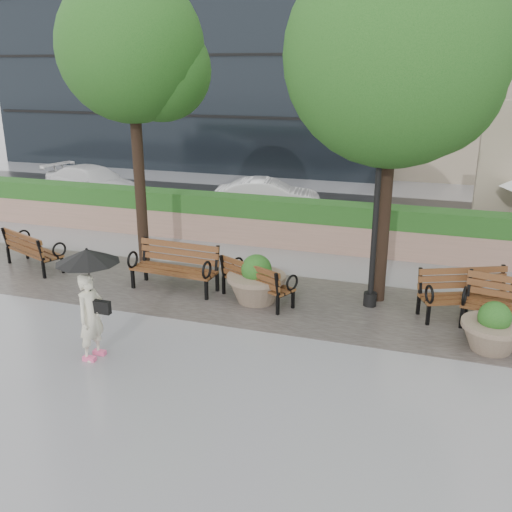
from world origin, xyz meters
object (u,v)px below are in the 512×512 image
(planter_right, at_px, (493,332))
(car_right, at_px, (268,196))
(bench_3, at_px, (465,304))
(bench_0, at_px, (34,258))
(bench_1, at_px, (175,277))
(pedestrian, at_px, (90,293))
(car_left, at_px, (94,183))
(lamppost, at_px, (375,220))
(planter_left, at_px, (257,284))
(bench_2, at_px, (257,289))

(planter_right, relative_size, car_right, 0.31)
(bench_3, xyz_separation_m, planter_right, (0.43, -1.33, 0.07))
(bench_0, bearing_deg, planter_right, -163.62)
(bench_1, relative_size, pedestrian, 1.02)
(car_left, bearing_deg, lamppost, -107.52)
(bench_1, height_order, car_right, car_right)
(car_left, bearing_deg, bench_3, -103.76)
(bench_0, relative_size, pedestrian, 0.97)
(bench_1, distance_m, lamppost, 4.69)
(bench_3, bearing_deg, car_left, 127.90)
(planter_left, xyz_separation_m, planter_right, (4.75, -0.80, -0.05))
(bench_2, xyz_separation_m, pedestrian, (-1.93, -3.30, 0.94))
(car_right, height_order, pedestrian, pedestrian)
(lamppost, relative_size, car_right, 1.18)
(planter_left, relative_size, planter_right, 1.15)
(car_left, bearing_deg, bench_0, -143.02)
(car_right, bearing_deg, bench_1, 168.56)
(bench_1, relative_size, planter_left, 1.59)
(bench_2, height_order, bench_3, bench_3)
(pedestrian, bearing_deg, car_right, 9.78)
(planter_right, bearing_deg, bench_3, 108.01)
(bench_0, xyz_separation_m, planter_right, (10.80, -1.08, 0.08))
(bench_1, xyz_separation_m, bench_3, (6.32, 0.46, -0.02))
(bench_0, relative_size, bench_1, 0.95)
(bench_1, bearing_deg, bench_0, -179.67)
(bench_3, height_order, pedestrian, pedestrian)
(car_left, height_order, car_right, car_left)
(planter_right, xyz_separation_m, car_right, (-6.87, 8.47, 0.23))
(lamppost, bearing_deg, bench_3, -0.48)
(lamppost, bearing_deg, car_left, 148.23)
(bench_1, relative_size, bench_2, 1.11)
(bench_1, distance_m, pedestrian, 3.47)
(bench_1, xyz_separation_m, planter_left, (2.00, -0.07, 0.10))
(bench_2, xyz_separation_m, planter_left, (-0.00, -0.02, 0.15))
(bench_1, height_order, bench_2, bench_1)
(lamppost, distance_m, pedestrian, 5.81)
(bench_3, xyz_separation_m, planter_left, (-4.32, -0.53, 0.12))
(bench_2, distance_m, planter_left, 0.15)
(bench_3, xyz_separation_m, car_right, (-6.43, 7.14, 0.30))
(planter_left, xyz_separation_m, car_left, (-9.15, 7.70, 0.21))
(bench_0, height_order, planter_left, planter_left)
(planter_right, bearing_deg, pedestrian, -159.65)
(bench_0, relative_size, car_right, 0.53)
(bench_3, relative_size, car_left, 0.46)
(bench_0, bearing_deg, pedestrian, 161.27)
(bench_3, height_order, planter_left, planter_left)
(bench_0, xyz_separation_m, planter_left, (6.05, -0.28, 0.13))
(bench_0, bearing_deg, bench_1, -160.87)
(bench_0, bearing_deg, bench_2, -160.36)
(bench_0, relative_size, lamppost, 0.45)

